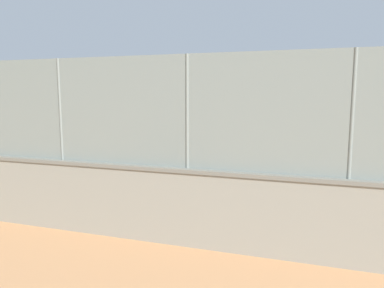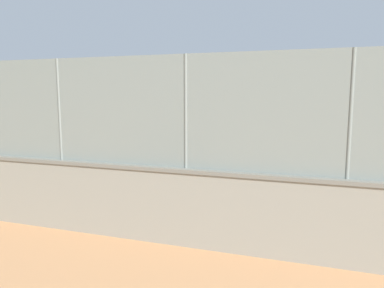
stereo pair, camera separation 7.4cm
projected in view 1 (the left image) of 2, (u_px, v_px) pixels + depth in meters
name	position (u px, v px, depth m)	size (l,w,h in m)	color
ground_plane	(259.00, 151.00, 20.09)	(260.00, 260.00, 0.00)	tan
perimeter_wall	(188.00, 206.00, 7.52)	(24.91, 1.12, 1.64)	gray
fence_panel_on_wall	(187.00, 112.00, 7.26)	(24.47, 0.79, 2.29)	gray
player_near_wall_returning	(99.00, 158.00, 12.56)	(0.74, 1.19, 1.60)	#591919
player_at_service_line	(208.00, 150.00, 14.08)	(1.14, 0.73, 1.65)	#591919
player_crossing_court	(258.00, 132.00, 20.79)	(0.77, 1.28, 1.69)	black
sports_ball	(86.00, 199.00, 10.81)	(0.08, 0.08, 0.08)	#3399D8
spare_ball_by_wall	(95.00, 214.00, 9.43)	(0.07, 0.07, 0.07)	orange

